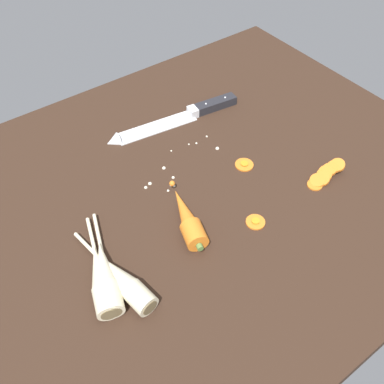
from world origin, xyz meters
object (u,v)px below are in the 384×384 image
chefs_knife (172,120)px  carrot_slice_stray_mid (244,164)px  parsnip_mid_right (101,279)px  carrot_slice_stack (325,174)px  whole_carrot (187,218)px  parsnip_mid_left (123,281)px  parsnip_front (106,275)px  carrot_slice_stray_near (256,221)px

chefs_knife → carrot_slice_stray_mid: size_ratio=8.53×
parsnip_mid_right → carrot_slice_stack: 51.20cm
chefs_knife → carrot_slice_stray_mid: bearing=-78.7°
parsnip_mid_right → carrot_slice_stray_mid: bearing=11.4°
whole_carrot → parsnip_mid_left: (-16.81, -4.43, -0.12)cm
whole_carrot → carrot_slice_stack: bearing=-12.8°
parsnip_mid_right → carrot_slice_stack: bearing=-5.8°
parsnip_mid_right → parsnip_front: bearing=4.2°
parsnip_mid_left → whole_carrot: bearing=14.8°
parsnip_front → carrot_slice_stray_near: bearing=-10.6°
carrot_slice_stray_mid → carrot_slice_stray_near: bearing=-123.1°
parsnip_mid_right → carrot_slice_stray_near: size_ratio=5.58×
parsnip_front → chefs_knife: bearing=41.0°
chefs_knife → carrot_slice_stray_mid: 22.32cm
parsnip_mid_right → carrot_slice_stack: size_ratio=2.16×
whole_carrot → parsnip_front: size_ratio=0.79×
parsnip_front → parsnip_mid_right: bearing=-175.8°
chefs_knife → whole_carrot: size_ratio=2.01×
chefs_knife → parsnip_mid_right: bearing=-139.7°
parsnip_mid_left → carrot_slice_stray_near: (27.96, -2.96, -1.62)cm
chefs_knife → carrot_slice_stack: (15.66, -35.09, 0.52)cm
parsnip_mid_right → carrot_slice_stray_mid: (39.63, 8.00, -1.62)cm
parsnip_mid_left → carrot_slice_stray_near: parsnip_mid_left is taller
chefs_knife → carrot_slice_stack: size_ratio=3.53×
chefs_knife → carrot_slice_stray_near: 35.68cm
parsnip_mid_left → parsnip_mid_right: (-2.86, 2.55, 0.00)cm
carrot_slice_stray_mid → parsnip_front: bearing=-168.4°
parsnip_mid_right → carrot_slice_stack: (50.93, -5.20, -0.81)cm
whole_carrot → carrot_slice_stray_mid: bearing=17.0°
parsnip_mid_right → carrot_slice_stray_mid: parsnip_mid_right is taller
carrot_slice_stray_near → parsnip_front: bearing=169.4°
whole_carrot → parsnip_front: 18.79cm
chefs_knife → parsnip_mid_right: (-35.27, -29.89, 1.33)cm
parsnip_mid_right → carrot_slice_stray_mid: 40.46cm
carrot_slice_stack → parsnip_mid_right: bearing=174.2°
carrot_slice_stray_near → chefs_knife: bearing=82.8°
chefs_knife → parsnip_mid_left: (-32.41, -32.44, 1.33)cm
chefs_knife → carrot_slice_stray_mid: (4.36, -21.88, -0.29)cm
parsnip_front → parsnip_mid_right: same height
carrot_slice_stray_near → carrot_slice_stray_mid: (8.81, 13.51, 0.00)cm
parsnip_mid_right → chefs_knife: bearing=40.3°
whole_carrot → carrot_slice_stack: 32.06cm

